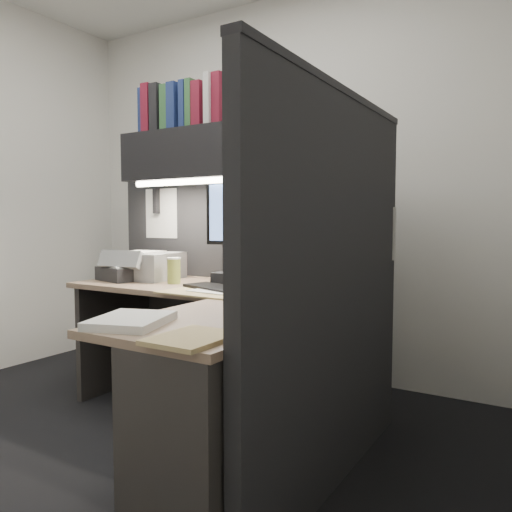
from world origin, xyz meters
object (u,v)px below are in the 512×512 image
keyboard (222,289)px  telephone (339,281)px  monitor (251,244)px  notebook_stack (123,273)px  overhead_shelf (237,152)px  desk (200,370)px  coffee_cup (174,271)px  printer (144,266)px

keyboard → telephone: 0.62m
monitor → notebook_stack: size_ratio=2.14×
overhead_shelf → notebook_stack: bearing=-158.8°
desk → keyboard: 0.52m
keyboard → coffee_cup: size_ratio=3.41×
keyboard → printer: (-0.76, 0.22, 0.07)m
telephone → overhead_shelf: bearing=-150.2°
desk → keyboard: (-0.16, 0.39, 0.30)m
overhead_shelf → notebook_stack: 1.03m
keyboard → monitor: bearing=104.8°
monitor → coffee_cup: (-0.45, -0.14, -0.16)m
telephone → printer: size_ratio=0.59×
desk → keyboard: size_ratio=3.46×
monitor → printer: size_ratio=1.43×
monitor → printer: 0.79m
monitor → telephone: (0.49, 0.09, -0.19)m
monitor → telephone: 0.54m
overhead_shelf → keyboard: 0.85m
keyboard → coffee_cup: 0.46m
desk → keyboard: bearing=112.0°
notebook_stack → telephone: bearing=11.3°
notebook_stack → keyboard: bearing=-6.6°
keyboard → notebook_stack: notebook_stack is taller
desk → telephone: (0.35, 0.75, 0.34)m
telephone → coffee_cup: size_ratio=1.72×
overhead_shelf → printer: size_ratio=3.70×
overhead_shelf → telephone: (0.65, 0.00, -0.72)m
desk → coffee_cup: bearing=138.6°
monitor → keyboard: (-0.01, -0.27, -0.22)m
overhead_shelf → printer: overhead_shelf is taller
keyboard → notebook_stack: (-0.82, 0.09, 0.03)m
telephone → keyboard: bearing=-115.0°
desk → telephone: size_ratio=6.87×
coffee_cup → printer: (-0.33, 0.09, 0.01)m
telephone → coffee_cup: 0.97m
keyboard → printer: 0.80m
monitor → overhead_shelf: bearing=143.8°
desk → overhead_shelf: overhead_shelf is taller
desk → monitor: bearing=102.4°
overhead_shelf → notebook_stack: overhead_shelf is taller
keyboard → notebook_stack: size_ratio=1.75×
monitor → notebook_stack: bearing=-174.7°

